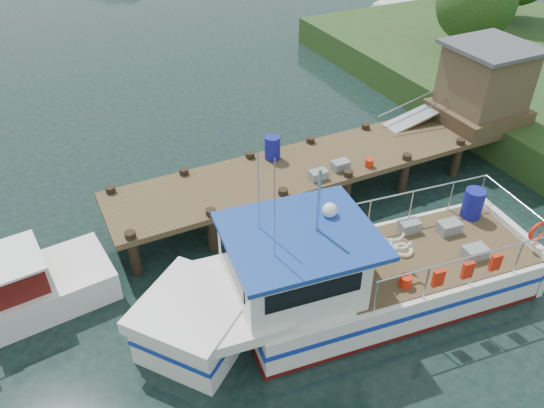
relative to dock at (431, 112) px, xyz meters
name	(u,v)px	position (x,y,z in m)	size (l,w,h in m)	color
ground_plane	(278,204)	(-6.51, -0.01, -2.24)	(160.00, 160.00, 0.00)	black
dock	(431,112)	(0.00, 0.00, 0.00)	(16.60, 3.00, 4.78)	#4E3C25
lobster_boat	(340,280)	(-7.26, -5.21, -1.21)	(11.81, 4.55, 5.68)	silver
moored_c	(387,11)	(10.61, 16.91, -1.88)	(6.45, 5.00, 0.98)	silver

